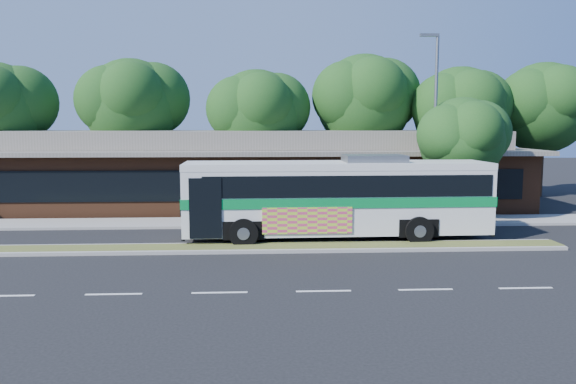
# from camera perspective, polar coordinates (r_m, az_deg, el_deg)

# --- Properties ---
(ground) EXTENTS (120.00, 120.00, 0.00)m
(ground) POSITION_cam_1_polar(r_m,az_deg,el_deg) (21.29, -6.02, -6.21)
(ground) COLOR black
(ground) RESTS_ON ground
(median_strip) EXTENTS (26.00, 1.10, 0.15)m
(median_strip) POSITION_cam_1_polar(r_m,az_deg,el_deg) (21.86, -5.93, -5.67)
(median_strip) COLOR #3E4A1F
(median_strip) RESTS_ON ground
(sidewalk) EXTENTS (44.00, 2.60, 0.12)m
(sidewalk) POSITION_cam_1_polar(r_m,az_deg,el_deg) (27.55, -5.30, -3.09)
(sidewalk) COLOR gray
(sidewalk) RESTS_ON ground
(plaza_building) EXTENTS (33.20, 11.20, 4.45)m
(plaza_building) POSITION_cam_1_polar(r_m,az_deg,el_deg) (33.83, -4.88, 2.29)
(plaza_building) COLOR #542E1A
(plaza_building) RESTS_ON ground
(lamp_post) EXTENTS (0.93, 0.18, 9.07)m
(lamp_post) POSITION_cam_1_polar(r_m,az_deg,el_deg) (28.00, 14.65, 6.84)
(lamp_post) COLOR slate
(lamp_post) RESTS_ON ground
(tree_bg_a) EXTENTS (6.47, 5.80, 8.63)m
(tree_bg_a) POSITION_cam_1_polar(r_m,az_deg,el_deg) (39.18, -26.87, 7.67)
(tree_bg_a) COLOR black
(tree_bg_a) RESTS_ON ground
(tree_bg_b) EXTENTS (6.69, 6.00, 9.00)m
(tree_bg_b) POSITION_cam_1_polar(r_m,az_deg,el_deg) (37.69, -14.92, 8.65)
(tree_bg_b) COLOR black
(tree_bg_b) RESTS_ON ground
(tree_bg_c) EXTENTS (6.24, 5.60, 8.26)m
(tree_bg_c) POSITION_cam_1_polar(r_m,az_deg,el_deg) (35.86, -2.55, 8.10)
(tree_bg_c) COLOR black
(tree_bg_c) RESTS_ON ground
(tree_bg_d) EXTENTS (6.91, 6.20, 9.37)m
(tree_bg_d) POSITION_cam_1_polar(r_m,az_deg,el_deg) (37.61, 8.37, 9.23)
(tree_bg_d) COLOR black
(tree_bg_d) RESTS_ON ground
(tree_bg_e) EXTENTS (6.47, 5.80, 8.50)m
(tree_bg_e) POSITION_cam_1_polar(r_m,az_deg,el_deg) (38.23, 17.55, 7.94)
(tree_bg_e) COLOR black
(tree_bg_e) RESTS_ON ground
(tree_bg_f) EXTENTS (6.69, 6.00, 8.92)m
(tree_bg_f) POSITION_cam_1_polar(r_m,az_deg,el_deg) (41.61, 24.93, 7.94)
(tree_bg_f) COLOR black
(tree_bg_f) RESTS_ON ground
(transit_bus) EXTENTS (12.72, 3.17, 3.55)m
(transit_bus) POSITION_cam_1_polar(r_m,az_deg,el_deg) (23.51, 5.09, -0.07)
(transit_bus) COLOR silver
(transit_bus) RESTS_ON ground
(sidewalk_tree) EXTENTS (4.58, 4.11, 6.13)m
(sidewalk_tree) POSITION_cam_1_polar(r_m,az_deg,el_deg) (28.85, 17.72, 5.26)
(sidewalk_tree) COLOR black
(sidewalk_tree) RESTS_ON ground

